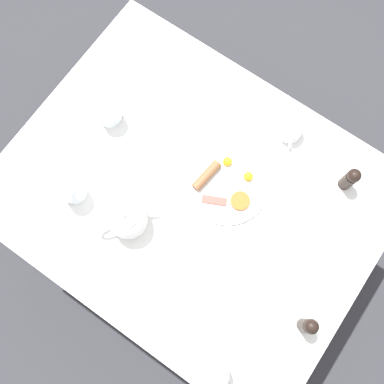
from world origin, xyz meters
name	(u,v)px	position (x,y,z in m)	size (l,w,h in m)	color
ground_plane	(192,231)	(0.00, 0.00, 0.00)	(8.00, 8.00, 0.00)	#333338
table	(192,198)	(0.00, 0.00, 0.69)	(0.97, 1.23, 0.76)	white
breakfast_plate	(226,183)	(0.09, -0.07, 0.77)	(0.28, 0.28, 0.04)	white
teapot_near	(127,218)	(-0.19, 0.12, 0.81)	(0.19, 0.13, 0.13)	white
teacup_with_saucer_left	(290,131)	(0.36, -0.15, 0.78)	(0.15, 0.15, 0.06)	white
water_glass_tall	(71,188)	(-0.22, 0.32, 0.82)	(0.08, 0.08, 0.12)	white
water_glass_short	(214,373)	(-0.41, -0.37, 0.80)	(0.08, 0.08, 0.09)	white
wine_glass_spare	(108,111)	(0.06, 0.39, 0.81)	(0.08, 0.08, 0.11)	white
pepper_grinder	(350,179)	(0.32, -0.40, 0.82)	(0.04, 0.04, 0.12)	black
salt_grinder	(308,326)	(-0.15, -0.52, 0.82)	(0.04, 0.04, 0.12)	black
napkin_folded	(31,175)	(-0.26, 0.47, 0.76)	(0.17, 0.15, 0.01)	white
fork_by_plate	(324,266)	(0.04, -0.48, 0.76)	(0.14, 0.12, 0.00)	silver
knife_by_plate	(239,314)	(-0.23, -0.34, 0.76)	(0.14, 0.19, 0.00)	silver
spoon_for_tea	(188,266)	(-0.20, -0.12, 0.76)	(0.08, 0.14, 0.00)	silver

